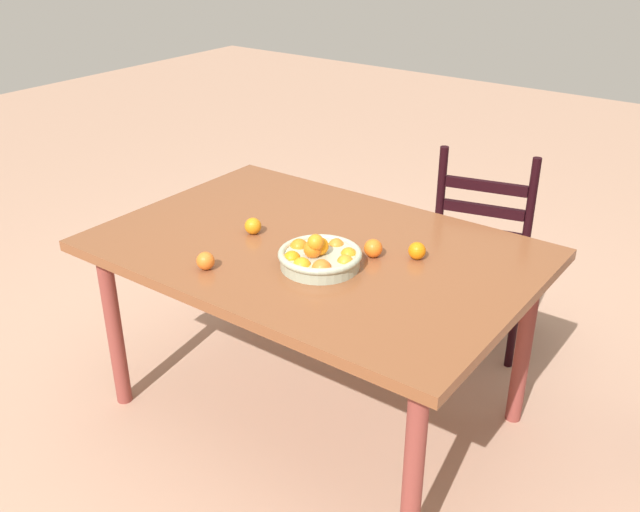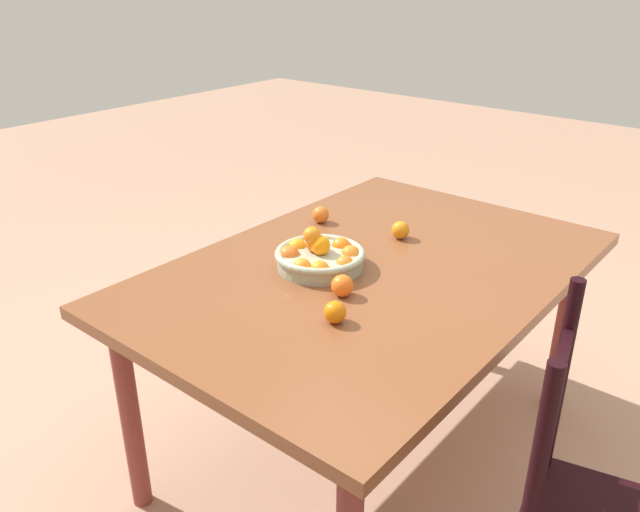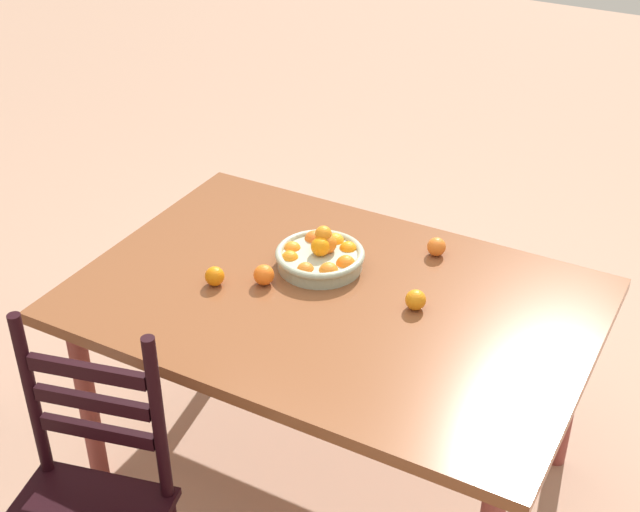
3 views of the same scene
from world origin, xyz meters
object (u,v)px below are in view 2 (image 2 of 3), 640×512
fruit_bowl (320,256)px  orange_loose_0 (321,215)px  dining_table (372,286)px  orange_loose_1 (342,286)px  orange_loose_3 (400,230)px  orange_loose_2 (335,312)px

fruit_bowl → orange_loose_0: fruit_bowl is taller
orange_loose_0 → dining_table: bearing=63.3°
orange_loose_1 → orange_loose_3: (-0.47, -0.10, -0.00)m
dining_table → orange_loose_3: size_ratio=24.83×
fruit_bowl → orange_loose_0: bearing=-141.1°
orange_loose_1 → orange_loose_3: size_ratio=1.04×
orange_loose_2 → orange_loose_3: orange_loose_3 is taller
orange_loose_0 → orange_loose_3: bearing=101.0°
orange_loose_0 → fruit_bowl: bearing=38.9°
fruit_bowl → orange_loose_0: 0.39m
fruit_bowl → orange_loose_1: 0.20m
orange_loose_2 → orange_loose_0: bearing=-137.5°
orange_loose_1 → dining_table: bearing=-168.1°
fruit_bowl → orange_loose_3: 0.37m
orange_loose_3 → orange_loose_2: bearing=16.7°
orange_loose_2 → orange_loose_3: (-0.60, -0.18, 0.00)m
dining_table → orange_loose_2: 0.39m
orange_loose_0 → orange_loose_3: same height
fruit_bowl → orange_loose_0: (-0.30, -0.24, -0.01)m
fruit_bowl → orange_loose_3: fruit_bowl is taller
fruit_bowl → orange_loose_2: bearing=46.4°
orange_loose_2 → orange_loose_1: bearing=-149.7°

